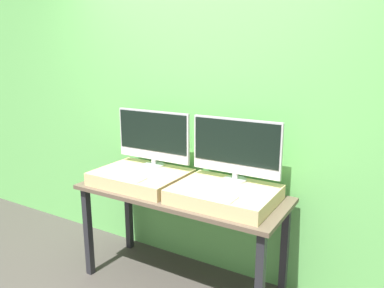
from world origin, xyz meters
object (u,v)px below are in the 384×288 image
Objects in this scene: monitor_right at (236,148)px; keyboard_right at (212,195)px; keyboard_left at (125,177)px; monitor_left at (153,137)px.

monitor_right reaches higher than keyboard_right.
keyboard_right is at bearing 0.00° from keyboard_left.
monitor_right is (0.70, 0.35, 0.23)m from keyboard_left.
keyboard_left is 0.82m from monitor_right.
monitor_left is 0.82m from keyboard_right.
keyboard_right is at bearing -90.00° from monitor_right.
monitor_right is (0.70, 0.00, 0.00)m from monitor_left.
keyboard_right is at bearing -26.52° from monitor_left.
monitor_right is at bearing 26.52° from keyboard_left.
keyboard_left is at bearing 180.00° from keyboard_right.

